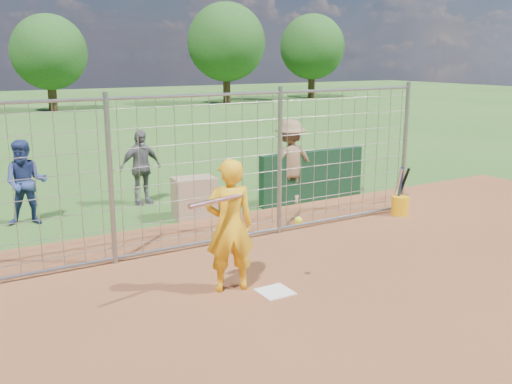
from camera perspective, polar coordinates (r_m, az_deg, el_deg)
ground at (r=7.94m, az=1.12°, el=-9.53°), size 100.00×100.00×0.00m
home_plate at (r=7.78m, az=1.91°, el=-9.95°), size 0.43×0.43×0.02m
dugout_wall at (r=12.47m, az=5.64°, el=1.59°), size 2.60×0.20×1.10m
batter at (r=7.57m, az=-2.65°, el=-3.40°), size 0.75×0.58×1.81m
bystander_a at (r=11.41m, az=-22.02°, el=0.86°), size 0.93×0.82×1.61m
bystander_b at (r=12.32m, az=-11.46°, el=2.43°), size 0.98×0.52×1.60m
bystander_c at (r=12.11m, az=3.40°, el=2.99°), size 1.20×0.73×1.81m
equipment_bin at (r=11.21m, az=-6.19°, el=-0.56°), size 0.86×0.64×0.80m
equipment_in_play at (r=7.24m, az=-1.91°, el=-1.38°), size 1.59×0.40×0.45m
bucket_with_bats at (r=11.70m, az=14.20°, el=-1.08°), size 0.34×0.38×0.98m
backstop_fence at (r=9.25m, az=-5.42°, el=1.92°), size 9.08×0.08×2.60m
tree_line at (r=35.04m, az=-19.90°, el=13.69°), size 44.66×6.72×6.48m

